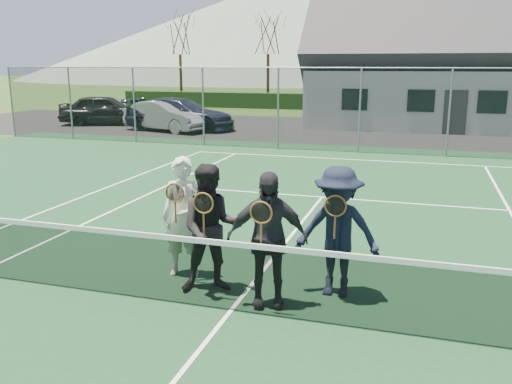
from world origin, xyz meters
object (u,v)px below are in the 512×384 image
(player_b, at_px, (212,229))
(tennis_net, at_px, (231,273))
(car_b, at_px, (166,116))
(clubhouse, at_px, (467,46))
(player_d, at_px, (338,232))
(car_c, at_px, (180,114))
(player_c, at_px, (267,239))
(player_a, at_px, (184,217))
(car_a, at_px, (105,110))

(player_b, bearing_deg, tennis_net, -49.48)
(car_b, xyz_separation_m, clubhouse, (13.54, 6.65, 3.27))
(clubhouse, xyz_separation_m, player_d, (-2.80, -23.07, -3.07))
(car_c, bearing_deg, player_c, -153.34)
(player_c, bearing_deg, player_b, 165.52)
(player_c, relative_size, player_d, 1.00)
(car_b, bearing_deg, car_c, -23.75)
(car_b, relative_size, tennis_net, 0.37)
(player_d, bearing_deg, player_a, 178.91)
(player_d, bearing_deg, player_b, -167.65)
(clubhouse, distance_m, player_a, 23.78)
(player_a, xyz_separation_m, player_b, (0.61, -0.41, -0.00))
(tennis_net, bearing_deg, clubhouse, 80.54)
(car_b, distance_m, player_b, 19.09)
(car_a, relative_size, car_b, 1.06)
(car_a, relative_size, player_d, 2.57)
(car_c, bearing_deg, player_a, -156.37)
(car_a, distance_m, player_a, 22.09)
(car_b, relative_size, player_b, 2.42)
(tennis_net, relative_size, clubhouse, 0.75)
(player_d, bearing_deg, tennis_net, -142.29)
(car_c, distance_m, player_c, 19.95)
(tennis_net, bearing_deg, car_b, 118.81)
(car_b, height_order, tennis_net, car_b)
(tennis_net, xyz_separation_m, clubhouse, (4.00, 24.00, 3.45))
(clubhouse, bearing_deg, tennis_net, -99.46)
(player_b, bearing_deg, player_c, -14.48)
(tennis_net, relative_size, player_b, 6.49)
(player_a, relative_size, player_c, 1.00)
(car_b, relative_size, car_c, 0.82)
(player_a, bearing_deg, player_b, -34.12)
(player_c, bearing_deg, player_a, 156.64)
(clubhouse, bearing_deg, car_c, -155.01)
(car_c, bearing_deg, player_b, -155.27)
(car_c, xyz_separation_m, tennis_net, (9.06, -17.91, -0.23))
(car_c, distance_m, clubhouse, 14.76)
(player_d, bearing_deg, car_b, 123.19)
(car_a, bearing_deg, clubhouse, -94.08)
(car_a, xyz_separation_m, player_b, (13.39, -18.43, 0.13))
(player_c, bearing_deg, car_a, 127.38)
(player_b, bearing_deg, car_b, 118.36)
(car_a, height_order, car_c, car_a)
(player_d, bearing_deg, car_c, 121.13)
(player_a, distance_m, player_d, 2.28)
(car_a, relative_size, player_c, 2.57)
(car_c, xyz_separation_m, player_a, (7.98, -16.94, 0.15))
(car_a, relative_size, tennis_net, 0.40)
(car_a, height_order, player_a, player_a)
(car_c, bearing_deg, car_b, 137.41)
(player_c, bearing_deg, car_b, 120.25)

